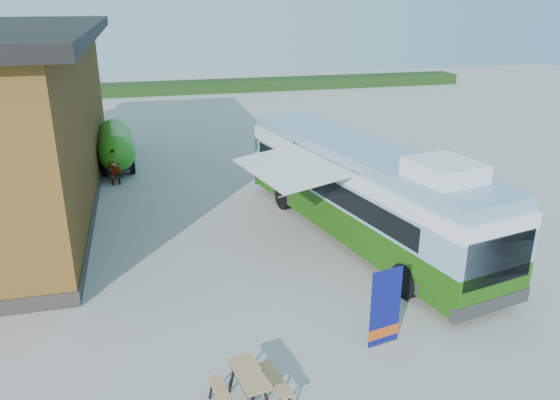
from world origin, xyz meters
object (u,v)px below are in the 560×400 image
object	(u,v)px
slurry_tanker	(116,145)
person_a	(115,167)
bus	(362,189)
person_b	(300,185)
picnic_table	(250,381)
banner	(385,314)

from	to	relation	value
slurry_tanker	person_a	bearing A→B (deg)	-93.34
bus	person_b	size ratio (longest dim) A/B	8.14
person_a	picnic_table	bearing A→B (deg)	-90.58
slurry_tanker	banner	bearing A→B (deg)	-71.89
bus	picnic_table	bearing A→B (deg)	-138.18
bus	person_a	size ratio (longest dim) A/B	7.68
bus	person_b	xyz separation A→B (m)	(-1.18, 4.01, -1.11)
banner	person_b	world-z (taller)	banner
bus	banner	distance (m)	6.89
bus	banner	world-z (taller)	bus
bus	banner	bearing A→B (deg)	-118.88
banner	picnic_table	distance (m)	4.09
person_b	picnic_table	bearing A→B (deg)	26.69
person_a	slurry_tanker	bearing A→B (deg)	78.40
picnic_table	banner	bearing A→B (deg)	10.30
person_b	slurry_tanker	xyz separation A→B (m)	(-7.89, 7.47, 0.46)
bus	banner	xyz separation A→B (m)	(-1.99, -6.52, -1.05)
picnic_table	person_b	bearing A→B (deg)	58.83
person_b	slurry_tanker	bearing A→B (deg)	-85.47
bus	person_a	distance (m)	12.63
banner	slurry_tanker	xyz separation A→B (m)	(-7.07, 18.00, 0.40)
bus	slurry_tanker	size ratio (longest dim) A/B	2.22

